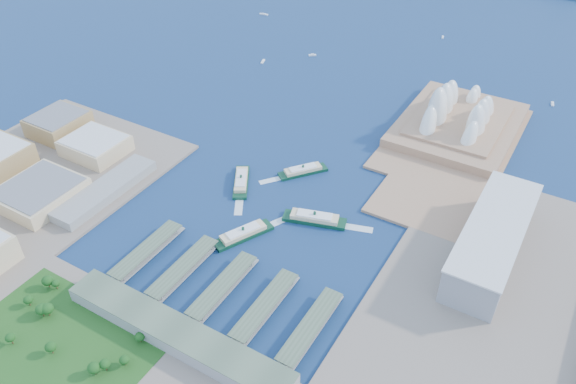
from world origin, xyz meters
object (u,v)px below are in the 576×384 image
Objects in this scene: ferry_c at (243,232)px; ferry_d at (315,217)px; opera_house at (462,107)px; ferry_a at (241,179)px; toaster_building at (492,240)px; ferry_b at (303,169)px.

ferry_d reaches higher than ferry_c.
opera_house is 2.93× the size of ferry_d.
ferry_c is (48.96, -67.85, 0.24)m from ferry_a.
toaster_building is at bearing -25.81° from ferry_a.
toaster_building reaches higher than ferry_d.
ferry_c is at bearing -111.62° from opera_house.
toaster_building is at bearing -93.95° from ferry_d.
opera_house reaches higher than ferry_b.
toaster_building is 223.96m from ferry_c.
opera_house reaches higher than toaster_building.
opera_house is 3.18× the size of ferry_a.
ferry_d is (46.80, 53.49, 0.22)m from ferry_c.
toaster_building is at bearing 30.41° from ferry_b.
ferry_c is 71.08m from ferry_d.
ferry_d is (-157.93, -36.06, -14.69)m from toaster_building.
ferry_c is 0.96× the size of ferry_d.
ferry_b is (-207.00, 28.22, -15.40)m from toaster_building.
ferry_a is (-253.70, -21.70, -15.15)m from toaster_building.
ferry_c is (2.26, -117.77, 0.50)m from ferry_b.
ferry_a is 83.67m from ferry_c.
opera_house is at bearing 22.86° from ferry_a.
ferry_d is at bearing -105.28° from ferry_c.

